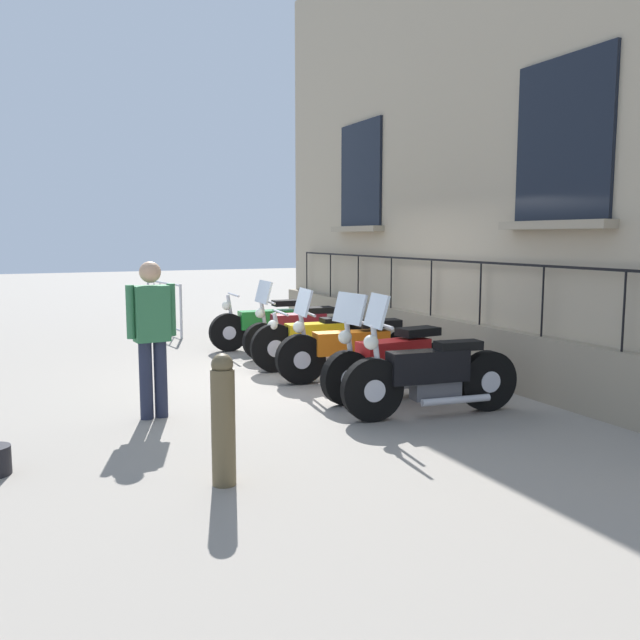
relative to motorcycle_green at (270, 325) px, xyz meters
name	(u,v)px	position (x,y,z in m)	size (l,w,h in m)	color
ground_plane	(307,378)	(0.39, 2.51, -0.42)	(60.00, 60.00, 0.00)	gray
building_facade	(457,141)	(-2.05, 2.51, 2.94)	(0.82, 11.11, 6.95)	tan
motorcycle_green	(270,325)	(0.00, 0.00, 0.00)	(2.16, 0.65, 0.99)	black
motorcycle_maroon	(300,331)	(-0.13, 1.04, 0.02)	(1.95, 0.74, 1.26)	black
motorcycle_yellow	(318,341)	(-0.01, 2.01, 0.01)	(2.05, 0.66, 0.88)	black
motorcycle_orange	(353,349)	(-0.13, 2.93, 0.01)	(2.21, 0.70, 1.27)	black
motorcycle_red	(395,362)	(-0.13, 4.02, 0.03)	(2.11, 0.69, 1.31)	black
motorcycle_black	(430,376)	(-0.04, 4.91, 0.03)	(2.09, 0.58, 1.36)	black
crowd_barrier	(164,305)	(1.28, -2.74, 0.15)	(0.31, 1.97, 1.05)	#B7B7BF
bollard	(223,419)	(2.60, 5.95, 0.12)	(0.19, 0.19, 1.06)	brown
pedestrian_standing	(152,330)	(2.72, 3.73, 0.54)	(0.53, 0.25, 1.70)	#23283D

